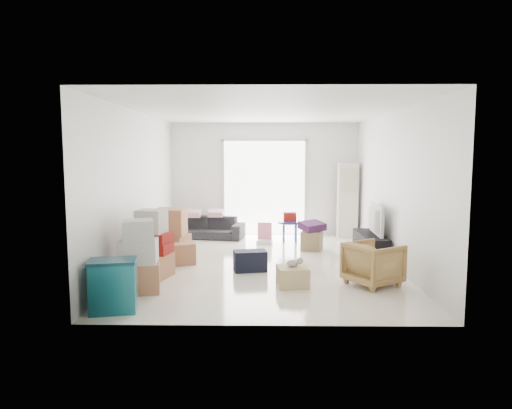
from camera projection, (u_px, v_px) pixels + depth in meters
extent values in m
cube|color=white|center=(265.00, 270.00, 8.21)|extent=(4.50, 6.00, 0.24)
cube|color=white|center=(265.00, 104.00, 7.89)|extent=(4.50, 6.00, 0.24)
cube|color=white|center=(264.00, 179.00, 11.15)|extent=(4.50, 0.24, 2.70)
cube|color=white|center=(267.00, 210.00, 4.95)|extent=(4.50, 0.24, 2.70)
cube|color=white|center=(132.00, 188.00, 8.08)|extent=(0.24, 6.00, 2.70)
cube|color=white|center=(400.00, 189.00, 8.02)|extent=(0.24, 6.00, 2.70)
cube|color=white|center=(264.00, 188.00, 11.03)|extent=(2.00, 0.01, 2.30)
cube|color=silver|center=(223.00, 188.00, 11.04)|extent=(0.06, 0.04, 2.30)
cube|color=silver|center=(306.00, 188.00, 11.01)|extent=(0.06, 0.04, 2.30)
cube|color=silver|center=(265.00, 140.00, 10.90)|extent=(2.10, 0.04, 0.06)
cube|color=silver|center=(347.00, 200.00, 10.71)|extent=(0.45, 0.30, 1.75)
cube|color=black|center=(370.00, 246.00, 8.62)|extent=(0.41, 1.37, 0.46)
imported|color=black|center=(371.00, 231.00, 8.59)|extent=(0.60, 1.00, 0.13)
imported|color=#2A2A2F|center=(207.00, 224.00, 10.66)|extent=(1.77, 0.78, 0.67)
cube|color=#E1A4AB|center=(193.00, 207.00, 10.59)|extent=(0.41, 0.34, 0.12)
cube|color=#E1A4AB|center=(216.00, 207.00, 10.64)|extent=(0.39, 0.32, 0.13)
imported|color=#AD8B4D|center=(373.00, 262.00, 6.81)|extent=(0.92, 0.93, 0.71)
cube|color=#145F67|center=(114.00, 299.00, 5.68)|extent=(0.62, 0.49, 0.31)
cube|color=#145F67|center=(113.00, 275.00, 5.64)|extent=(0.62, 0.49, 0.31)
cube|color=#0C333D|center=(112.00, 261.00, 5.62)|extent=(0.64, 0.50, 0.04)
cube|color=#AC704D|center=(139.00, 277.00, 6.48)|extent=(0.65, 0.58, 0.42)
cube|color=beige|center=(139.00, 251.00, 6.44)|extent=(0.56, 0.48, 0.33)
cube|color=beige|center=(138.00, 230.00, 6.41)|extent=(0.51, 0.48, 0.28)
cube|color=#AC704D|center=(153.00, 265.00, 7.26)|extent=(0.65, 0.65, 0.39)
cube|color=#A21416|center=(152.00, 248.00, 7.23)|extent=(0.66, 0.51, 0.17)
cube|color=#A21416|center=(152.00, 238.00, 7.22)|extent=(0.64, 0.51, 0.15)
cube|color=beige|center=(151.00, 221.00, 7.19)|extent=(0.47, 0.46, 0.37)
cube|color=#AC704D|center=(171.00, 247.00, 8.56)|extent=(0.75, 0.68, 0.46)
cube|color=#AC704D|center=(170.00, 222.00, 8.50)|extent=(0.57, 0.57, 0.49)
cube|color=#AC704D|center=(181.00, 253.00, 8.18)|extent=(0.59, 0.59, 0.38)
cube|color=black|center=(250.00, 261.00, 7.65)|extent=(0.59, 0.42, 0.34)
cube|color=#8F7E53|center=(312.00, 241.00, 9.32)|extent=(0.50, 0.50, 0.39)
cube|color=#4D2050|center=(312.00, 228.00, 9.29)|extent=(0.58, 0.58, 0.14)
cylinder|color=#102BAE|center=(290.00, 222.00, 10.16)|extent=(0.54, 0.54, 0.04)
cylinder|color=#102BAE|center=(295.00, 232.00, 10.32)|extent=(0.04, 0.04, 0.43)
cylinder|color=#102BAE|center=(283.00, 232.00, 10.32)|extent=(0.04, 0.04, 0.43)
cylinder|color=#102BAE|center=(284.00, 234.00, 10.05)|extent=(0.04, 0.04, 0.43)
cylinder|color=#102BAE|center=(296.00, 234.00, 10.05)|extent=(0.04, 0.04, 0.43)
cube|color=#A21416|center=(290.00, 217.00, 10.15)|extent=(0.28, 0.22, 0.20)
cube|color=silver|center=(265.00, 242.00, 10.00)|extent=(0.37, 0.33, 0.08)
cube|color=pink|center=(265.00, 231.00, 10.10)|extent=(0.32, 0.08, 0.37)
cube|color=tan|center=(293.00, 276.00, 6.77)|extent=(0.49, 0.49, 0.29)
ellipsoid|color=#B2ADA8|center=(293.00, 263.00, 6.75)|extent=(0.19, 0.13, 0.10)
cube|color=#B11C25|center=(293.00, 263.00, 6.75)|extent=(0.14, 0.12, 0.03)
sphere|color=#B2ADA8|center=(300.00, 261.00, 6.78)|extent=(0.10, 0.10, 0.10)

